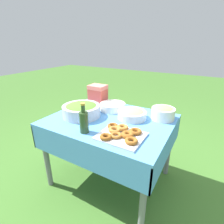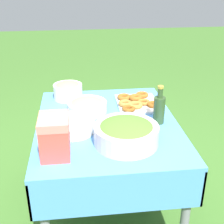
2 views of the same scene
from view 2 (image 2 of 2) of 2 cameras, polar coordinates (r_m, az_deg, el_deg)
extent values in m
plane|color=#3D6B28|center=(2.39, -0.78, -17.10)|extent=(14.00, 14.00, 0.00)
cube|color=#4C8CD1|center=(1.99, -0.90, -2.11)|extent=(1.11, 0.88, 0.02)
cube|color=#4C8CD1|center=(2.13, 10.90, -4.35)|extent=(1.11, 0.01, 0.22)
cube|color=#4C8CD1|center=(2.06, -13.11, -5.74)|extent=(1.11, 0.01, 0.22)
cube|color=#4C8CD1|center=(1.60, 1.27, -15.12)|extent=(0.01, 0.88, 0.22)
cube|color=#4C8CD1|center=(2.54, -2.18, 1.13)|extent=(0.01, 0.88, 0.22)
cylinder|color=slate|center=(1.87, 13.21, -18.19)|extent=(0.05, 0.05, 0.68)
cylinder|color=slate|center=(2.65, 6.29, -3.54)|extent=(0.05, 0.05, 0.68)
cylinder|color=slate|center=(2.59, -10.45, -4.46)|extent=(0.05, 0.05, 0.68)
cylinder|color=silver|center=(1.73, 2.61, -4.16)|extent=(0.36, 0.36, 0.11)
ellipsoid|color=#51892D|center=(1.71, 2.63, -2.98)|extent=(0.32, 0.32, 0.07)
cylinder|color=white|center=(2.11, -4.58, 0.95)|extent=(0.27, 0.27, 0.07)
ellipsoid|color=tan|center=(2.10, -4.60, 1.51)|extent=(0.23, 0.23, 0.06)
cube|color=silver|center=(2.23, 4.67, 1.53)|extent=(0.34, 0.29, 0.02)
torus|color=#B27533|center=(2.17, 2.45, 1.59)|extent=(0.13, 0.13, 0.03)
torus|color=#93561E|center=(2.33, 5.53, 3.17)|extent=(0.13, 0.13, 0.03)
torus|color=brown|center=(2.17, 7.60, 1.38)|extent=(0.13, 0.13, 0.03)
torus|color=#93561E|center=(2.28, 2.21, 2.76)|extent=(0.14, 0.14, 0.03)
torus|color=#A36628|center=(2.21, 5.82, 1.82)|extent=(0.11, 0.11, 0.02)
torus|color=#93561E|center=(2.26, 4.36, 2.63)|extent=(0.13, 0.13, 0.04)
torus|color=#B27533|center=(2.15, 4.30, 1.27)|extent=(0.14, 0.14, 0.03)
torus|color=brown|center=(2.10, 3.09, 0.64)|extent=(0.11, 0.11, 0.03)
cylinder|color=white|center=(1.89, -7.13, -3.29)|extent=(0.26, 0.26, 0.01)
cylinder|color=white|center=(1.88, -7.15, -2.97)|extent=(0.26, 0.26, 0.01)
cylinder|color=white|center=(1.88, -7.17, -2.64)|extent=(0.26, 0.26, 0.01)
cylinder|color=white|center=(1.87, -7.19, -2.32)|extent=(0.26, 0.26, 0.01)
cylinder|color=white|center=(1.87, -7.21, -1.99)|extent=(0.26, 0.26, 0.01)
cylinder|color=white|center=(1.86, -7.23, -1.66)|extent=(0.26, 0.26, 0.01)
cylinder|color=#2D4723|center=(1.96, 8.60, 0.33)|extent=(0.07, 0.07, 0.17)
cylinder|color=#2D4723|center=(1.91, 8.82, 3.47)|extent=(0.03, 0.03, 0.06)
cylinder|color=#A58C33|center=(1.90, 8.89, 4.52)|extent=(0.04, 0.04, 0.01)
cylinder|color=white|center=(2.34, -8.06, 3.75)|extent=(0.21, 0.21, 0.11)
ellipsoid|color=tan|center=(2.33, -8.12, 4.66)|extent=(0.19, 0.19, 0.07)
cube|color=#E04C42|center=(1.64, -10.37, -5.08)|extent=(0.18, 0.15, 0.17)
cube|color=#FF7A70|center=(1.59, -10.67, -1.70)|extent=(0.19, 0.15, 0.04)
camera|label=1|loc=(2.91, 24.55, 18.81)|focal=28.00mm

